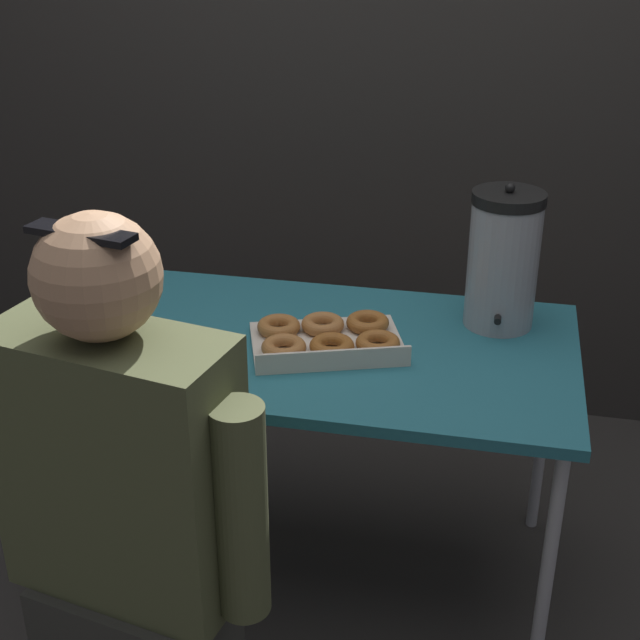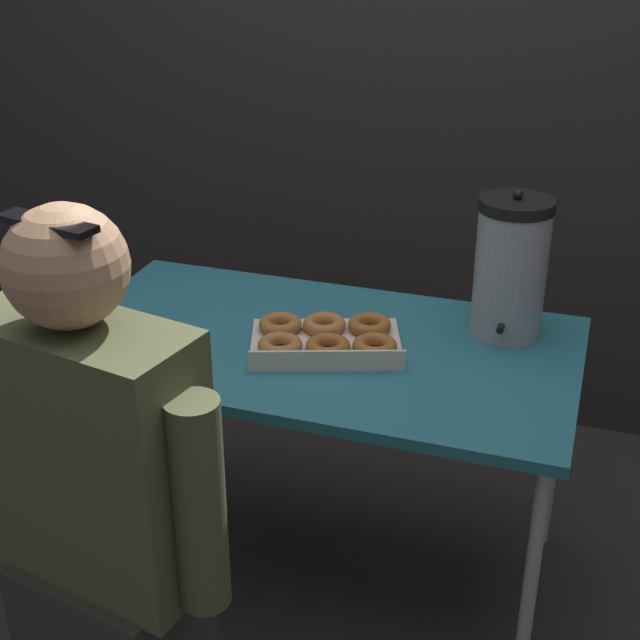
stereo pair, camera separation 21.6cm
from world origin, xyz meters
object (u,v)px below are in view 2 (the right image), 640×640
object	(u,v)px
person_seated	(100,521)
coffee_urn	(511,268)
cell_phone	(95,352)
donut_box	(326,339)

from	to	relation	value
person_seated	coffee_urn	bearing A→B (deg)	-116.49
coffee_urn	cell_phone	xyz separation A→B (m)	(-0.91, -0.43, -0.17)
person_seated	cell_phone	bearing A→B (deg)	-47.87
donut_box	person_seated	xyz separation A→B (m)	(-0.26, -0.63, -0.14)
donut_box	coffee_urn	world-z (taller)	coffee_urn
cell_phone	person_seated	size ratio (longest dim) A/B	0.12
coffee_urn	person_seated	distance (m)	1.12
coffee_urn	cell_phone	distance (m)	1.02
cell_phone	person_seated	world-z (taller)	person_seated
donut_box	coffee_urn	distance (m)	0.48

